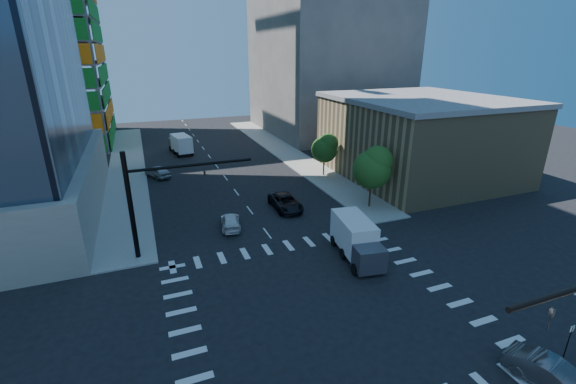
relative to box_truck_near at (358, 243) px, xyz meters
name	(u,v)px	position (x,y,z in m)	size (l,w,h in m)	color
ground	(323,307)	(-5.52, -4.89, -1.41)	(160.00, 160.00, 0.00)	black
road_markings	(323,307)	(-5.52, -4.89, -1.40)	(20.00, 20.00, 0.01)	silver
sidewalk_ne	(285,152)	(6.98, 35.11, -1.33)	(5.00, 60.00, 0.15)	gray
sidewalk_nw	(127,167)	(-18.02, 35.11, -1.33)	(5.00, 60.00, 0.15)	gray
commercial_building	(419,137)	(19.48, 17.11, 3.91)	(20.50, 22.50, 10.60)	#927D55
bg_building_ne	(325,62)	(21.48, 50.11, 12.59)	(24.00, 30.00, 28.00)	#5E5754
signal_mast_nw	(149,194)	(-15.51, 6.61, 4.09)	(10.20, 0.40, 9.00)	black
tree_south	(374,167)	(7.11, 9.02, 3.28)	(4.16, 4.16, 6.82)	#382316
tree_north	(326,148)	(7.41, 21.02, 2.58)	(3.54, 3.52, 5.78)	#382316
no_parking_sign	(569,338)	(5.18, -13.89, -0.03)	(0.30, 0.06, 2.20)	black
car_nb_right	(553,376)	(2.52, -15.05, -0.65)	(1.60, 4.58, 1.51)	#54555A
car_nb_far	(285,202)	(-1.77, 12.09, -0.63)	(2.59, 5.62, 1.56)	black
car_sb_near	(231,222)	(-8.44, 9.61, -0.78)	(1.77, 4.36, 1.26)	silver
car_sb_mid	(158,171)	(-14.02, 28.87, -0.61)	(1.88, 4.68, 1.60)	#9DA0A4
box_truck_near	(358,243)	(0.00, 0.00, 0.00)	(3.43, 6.37, 3.18)	black
box_truck_far	(180,145)	(-9.59, 41.05, 0.00)	(3.51, 6.38, 3.17)	black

